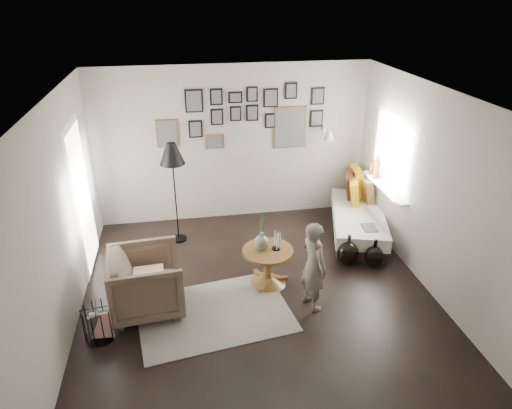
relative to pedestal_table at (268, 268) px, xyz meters
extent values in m
plane|color=black|center=(-0.17, -0.28, -0.25)|extent=(4.80, 4.80, 0.00)
plane|color=gray|center=(-0.17, 2.12, 1.05)|extent=(4.50, 0.00, 4.50)
plane|color=gray|center=(-0.17, -2.68, 1.05)|extent=(4.50, 0.00, 4.50)
plane|color=gray|center=(-2.42, -0.28, 1.05)|extent=(0.00, 4.80, 4.80)
plane|color=gray|center=(2.08, -0.28, 1.05)|extent=(0.00, 4.80, 4.80)
plane|color=white|center=(-0.17, -0.28, 2.35)|extent=(4.80, 4.80, 0.00)
plane|color=white|center=(-2.40, 0.92, 0.80)|extent=(0.00, 2.14, 2.14)
plane|color=white|center=(-2.40, 0.92, 0.80)|extent=(0.00, 1.88, 1.88)
plane|color=white|center=(-2.40, 0.92, 0.80)|extent=(0.00, 1.93, 1.93)
plane|color=white|center=(2.07, 0.92, 1.20)|extent=(0.00, 1.30, 1.30)
plane|color=white|center=(2.07, 0.92, 1.20)|extent=(0.00, 1.14, 1.14)
cube|color=white|center=(2.01, 0.92, 0.63)|extent=(0.15, 1.32, 0.04)
cylinder|color=#8C4C14|center=(2.01, 1.27, 0.79)|extent=(0.10, 0.10, 0.28)
cylinder|color=#8C4C14|center=(2.01, 1.44, 0.76)|extent=(0.08, 0.08, 0.22)
cube|color=brown|center=(-1.22, 2.10, 1.30)|extent=(0.35, 0.03, 0.45)
cube|color=black|center=(-1.22, 2.09, 1.30)|extent=(0.30, 0.01, 0.40)
cube|color=black|center=(-0.77, 2.10, 1.80)|extent=(0.28, 0.03, 0.36)
cube|color=black|center=(-0.77, 2.09, 1.80)|extent=(0.23, 0.01, 0.31)
cube|color=black|center=(-0.77, 2.10, 1.35)|extent=(0.22, 0.03, 0.28)
cube|color=black|center=(-0.77, 2.09, 1.35)|extent=(0.17, 0.01, 0.23)
cube|color=black|center=(-0.42, 2.10, 1.85)|extent=(0.20, 0.03, 0.26)
cube|color=black|center=(-0.42, 2.09, 1.85)|extent=(0.15, 0.01, 0.21)
cube|color=black|center=(-0.42, 2.10, 1.53)|extent=(0.20, 0.03, 0.26)
cube|color=black|center=(-0.42, 2.09, 1.53)|extent=(0.15, 0.01, 0.21)
cube|color=black|center=(-0.12, 2.10, 1.83)|extent=(0.22, 0.03, 0.18)
cube|color=black|center=(-0.12, 2.09, 1.83)|extent=(0.17, 0.01, 0.13)
cube|color=black|center=(-0.12, 2.10, 1.57)|extent=(0.18, 0.03, 0.24)
cube|color=black|center=(-0.12, 2.09, 1.57)|extent=(0.13, 0.01, 0.19)
cube|color=black|center=(0.15, 2.10, 1.87)|extent=(0.18, 0.03, 0.24)
cube|color=black|center=(0.15, 2.09, 1.87)|extent=(0.13, 0.01, 0.19)
cube|color=black|center=(0.15, 2.10, 1.57)|extent=(0.20, 0.03, 0.26)
cube|color=black|center=(0.15, 2.09, 1.57)|extent=(0.15, 0.01, 0.21)
cube|color=black|center=(0.45, 2.10, 1.80)|extent=(0.24, 0.03, 0.30)
cube|color=black|center=(0.45, 2.09, 1.80)|extent=(0.19, 0.01, 0.25)
cube|color=black|center=(0.45, 2.10, 1.43)|extent=(0.18, 0.03, 0.24)
cube|color=black|center=(0.45, 2.09, 1.43)|extent=(0.13, 0.01, 0.19)
cube|color=brown|center=(0.78, 2.10, 1.30)|extent=(0.55, 0.03, 0.70)
cube|color=black|center=(0.78, 2.09, 1.30)|extent=(0.50, 0.01, 0.65)
cube|color=black|center=(0.78, 2.10, 1.90)|extent=(0.20, 0.03, 0.26)
cube|color=black|center=(0.78, 2.09, 1.90)|extent=(0.15, 0.01, 0.21)
cube|color=black|center=(1.23, 2.10, 1.80)|extent=(0.22, 0.03, 0.28)
cube|color=black|center=(1.23, 2.09, 1.80)|extent=(0.17, 0.01, 0.23)
cube|color=black|center=(1.23, 2.10, 1.43)|extent=(0.22, 0.03, 0.28)
cube|color=black|center=(1.23, 2.09, 1.43)|extent=(0.17, 0.01, 0.23)
cube|color=brown|center=(-0.47, 2.10, 1.13)|extent=(0.30, 0.03, 0.24)
cube|color=black|center=(-0.47, 2.09, 1.13)|extent=(0.25, 0.01, 0.19)
cube|color=white|center=(1.38, 2.09, 1.25)|extent=(0.06, 0.04, 0.10)
cylinder|color=white|center=(1.38, 1.97, 1.27)|extent=(0.02, 0.24, 0.02)
cone|color=white|center=(1.38, 1.84, 1.21)|extent=(0.18, 0.18, 0.14)
cube|color=silver|center=(-0.77, -0.51, -0.24)|extent=(2.00, 1.54, 0.01)
cone|color=brown|center=(0.00, 0.00, -0.20)|extent=(0.50, 0.50, 0.10)
cylinder|color=brown|center=(0.00, 0.00, 0.02)|extent=(0.11, 0.11, 0.39)
cylinder|color=brown|center=(0.00, 0.00, 0.27)|extent=(0.68, 0.68, 0.04)
ellipsoid|color=black|center=(-0.08, 0.02, 0.39)|extent=(0.19, 0.19, 0.21)
cylinder|color=black|center=(-0.08, 0.02, 0.52)|extent=(0.06, 0.06, 0.04)
cylinder|color=black|center=(0.11, 0.00, 0.30)|extent=(0.12, 0.12, 0.02)
cube|color=black|center=(1.71, 1.09, -0.15)|extent=(1.19, 1.86, 0.20)
cube|color=silver|center=(1.71, 1.09, 0.05)|extent=(1.26, 1.93, 0.22)
cube|color=#C7890B|center=(1.72, 1.80, 0.39)|extent=(0.28, 0.53, 0.50)
cube|color=#381B11|center=(1.60, 1.71, 0.36)|extent=(0.36, 0.50, 0.45)
cube|color=brown|center=(1.83, 1.56, 0.35)|extent=(0.21, 0.44, 0.43)
cube|color=#C7890B|center=(1.65, 1.43, 0.34)|extent=(0.33, 0.46, 0.42)
cube|color=black|center=(1.66, 0.54, 0.17)|extent=(0.23, 0.29, 0.01)
imported|color=brown|center=(-1.57, -0.27, 0.15)|extent=(0.94, 0.92, 0.80)
cube|color=white|center=(-1.54, -0.22, 0.23)|extent=(0.38, 0.39, 0.16)
cylinder|color=black|center=(-1.16, 1.41, -0.23)|extent=(0.25, 0.25, 0.03)
cylinder|color=black|center=(-1.16, 1.41, 0.47)|extent=(0.02, 0.02, 1.43)
cone|color=black|center=(-1.16, 1.41, 1.21)|extent=(0.38, 0.38, 0.32)
cube|color=black|center=(-2.11, -0.70, -0.06)|extent=(0.25, 0.19, 0.32)
cube|color=white|center=(-2.08, -0.73, -0.06)|extent=(0.23, 0.10, 0.32)
ellipsoid|color=black|center=(1.24, 0.28, -0.07)|extent=(0.31, 0.31, 0.36)
cylinder|color=black|center=(1.24, 0.28, 0.17)|extent=(0.05, 0.05, 0.11)
ellipsoid|color=black|center=(1.59, 0.16, -0.09)|extent=(0.27, 0.27, 0.32)
cylinder|color=black|center=(1.59, 0.16, 0.12)|extent=(0.05, 0.05, 0.11)
imported|color=#6F6457|center=(0.45, -0.56, 0.34)|extent=(0.40, 0.50, 1.18)
camera|label=1|loc=(-1.04, -5.04, 3.43)|focal=32.00mm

